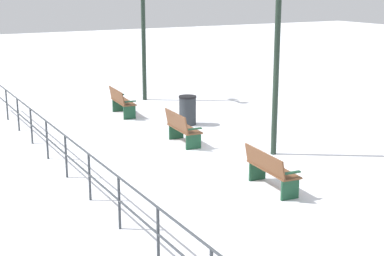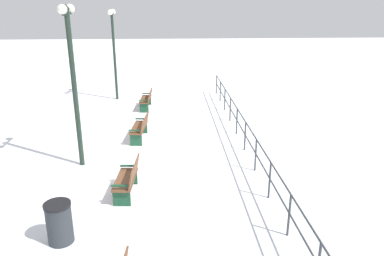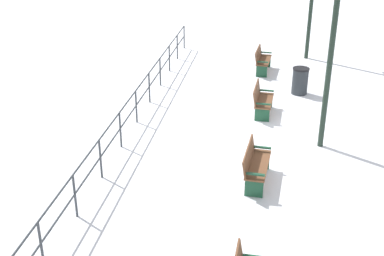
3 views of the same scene
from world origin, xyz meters
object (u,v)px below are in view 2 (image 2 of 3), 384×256
at_px(trash_bin, 59,223).
at_px(bench_third, 128,179).
at_px(bench_nearest, 147,99).
at_px(lamppost_middle, 72,67).
at_px(bench_second, 141,127).
at_px(lamppost_near, 113,39).

bearing_deg(trash_bin, bench_third, -121.94).
height_order(bench_nearest, lamppost_middle, lamppost_middle).
distance_m(bench_second, trash_bin, 6.18).
height_order(lamppost_near, lamppost_middle, lamppost_middle).
xyz_separation_m(bench_nearest, bench_second, (-0.02, 4.11, 0.01)).
height_order(bench_third, lamppost_near, lamppost_near).
height_order(lamppost_middle, trash_bin, lamppost_middle).
bearing_deg(trash_bin, lamppost_middle, -83.76).
bearing_deg(bench_third, trash_bin, 61.66).
relative_size(bench_nearest, lamppost_near, 0.35).
distance_m(bench_second, bench_third, 4.11).
bearing_deg(bench_second, bench_third, 94.47).
bearing_deg(bench_second, lamppost_middle, 56.92).
xyz_separation_m(bench_third, trash_bin, (1.21, 1.95, 0.00)).
xyz_separation_m(bench_nearest, lamppost_middle, (1.64, 6.25, 2.58)).
relative_size(bench_second, trash_bin, 1.73).
xyz_separation_m(bench_nearest, bench_third, (0.00, 8.22, 0.00)).
xyz_separation_m(bench_third, lamppost_near, (1.64, -10.09, 2.55)).
bearing_deg(trash_bin, lamppost_near, -87.96).
bearing_deg(lamppost_middle, bench_nearest, -104.71).
bearing_deg(bench_third, lamppost_middle, -46.60).
relative_size(bench_third, lamppost_middle, 0.29).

